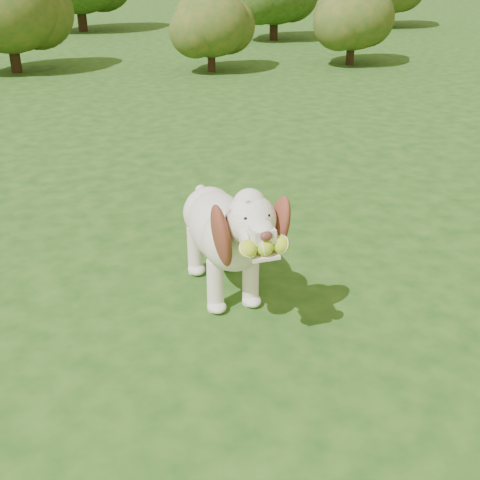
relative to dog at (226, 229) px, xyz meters
name	(u,v)px	position (x,y,z in m)	size (l,w,h in m)	color
ground	(298,304)	(0.36, -0.27, -0.46)	(80.00, 80.00, 0.00)	#174212
dog	(226,229)	(0.00, 0.00, 0.00)	(0.51, 1.33, 0.87)	white
shrub_d	(353,16)	(5.25, 6.80, 0.41)	(1.43, 1.43, 1.48)	#382314
shrub_c	(211,23)	(2.63, 7.18, 0.35)	(1.33, 1.33, 1.38)	#382314
shrub_b	(7,8)	(-0.55, 8.45, 0.60)	(1.75, 1.75, 1.81)	#382314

